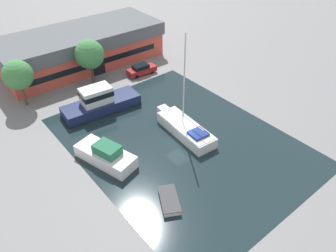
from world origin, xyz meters
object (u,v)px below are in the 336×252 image
Objects in this scene: warehouse_building at (82,47)px; sailboat_moored at (185,128)px; quay_tree_near_building at (90,54)px; quay_tree_by_water at (18,75)px; cabin_boat at (106,155)px; parked_car at (142,69)px; motor_cruiser at (100,102)px; small_dinghy at (169,200)px.

warehouse_building is 26.02m from sailboat_moored.
quay_tree_near_building is at bearing -104.83° from warehouse_building.
quay_tree_near_building reaches higher than quay_tree_by_water.
cabin_boat is at bearing -81.08° from quay_tree_by_water.
quay_tree_by_water is at bearing 83.01° from cabin_boat.
cabin_boat is at bearing -42.07° from parked_car.
motor_cruiser is (-3.19, -7.84, -3.32)m from quay_tree_near_building.
quay_tree_by_water is 1.37× the size of parked_car.
parked_car is 1.23× the size of small_dinghy.
motor_cruiser reaches higher than cabin_boat.
parked_car is at bearing -91.56° from small_dinghy.
motor_cruiser is at bearing -108.28° from warehouse_building.
sailboat_moored is 3.23× the size of small_dinghy.
quay_tree_near_building is 0.63× the size of motor_cruiser.
sailboat_moored is 1.18× the size of motor_cruiser.
sailboat_moored reaches higher than cabin_boat.
parked_car is 17.06m from sailboat_moored.
motor_cruiser is 10.54m from cabin_boat.
cabin_boat is at bearing 158.99° from motor_cruiser.
quay_tree_by_water reaches higher than motor_cruiser.
sailboat_moored is at bearing -55.79° from quay_tree_by_water.
warehouse_building is 34.32m from small_dinghy.
warehouse_building is 5.55× the size of parked_car.
warehouse_building reaches higher than small_dinghy.
quay_tree_by_water is 0.52× the size of sailboat_moored.
sailboat_moored is at bearing -88.20° from warehouse_building.
warehouse_building is 2.11× the size of sailboat_moored.
sailboat_moored is (2.36, -18.97, -3.83)m from quay_tree_near_building.
quay_tree_by_water is 17.96m from cabin_boat.
cabin_boat is (-1.72, 9.00, 0.63)m from small_dinghy.
small_dinghy is at bearing -102.76° from warehouse_building.
parked_car is (17.98, -2.74, -3.82)m from quay_tree_by_water.
sailboat_moored reaches higher than quay_tree_near_building.
quay_tree_by_water is at bearing -94.51° from parked_car.
warehouse_building is 14.42m from quay_tree_by_water.
motor_cruiser is (7.39, -7.91, -3.37)m from quay_tree_by_water.
quay_tree_by_water is 23.34m from sailboat_moored.
cabin_boat is (-7.86, -17.29, -3.69)m from quay_tree_near_building.
warehouse_building is 26.24m from cabin_boat.
small_dinghy is (-13.53, -23.62, -0.55)m from parked_car.
sailboat_moored is at bearing -13.02° from parked_car.
sailboat_moored is at bearing -111.01° from small_dinghy.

